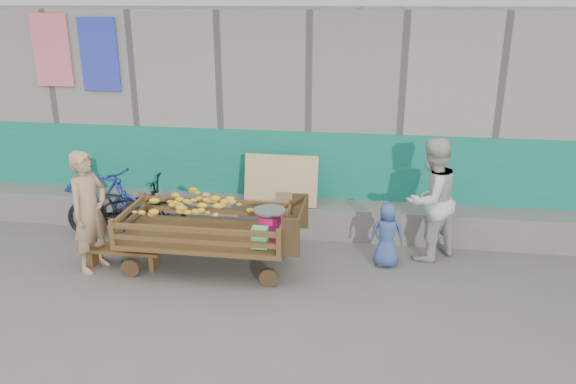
# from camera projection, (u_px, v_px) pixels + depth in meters

# --- Properties ---
(ground) EXTENTS (80.00, 80.00, 0.00)m
(ground) POSITION_uv_depth(u_px,v_px,m) (219.00, 317.00, 5.84)
(ground) COLOR #5E5A55
(ground) RESTS_ON ground
(building_wall) EXTENTS (12.00, 3.50, 3.00)m
(building_wall) POSITION_uv_depth(u_px,v_px,m) (281.00, 106.00, 9.14)
(building_wall) COLOR gray
(building_wall) RESTS_ON ground
(banana_cart) EXTENTS (2.20, 1.00, 0.94)m
(banana_cart) POSITION_uv_depth(u_px,v_px,m) (203.00, 219.00, 6.73)
(banana_cart) COLOR #4F381B
(banana_cart) RESTS_ON ground
(bench) EXTENTS (0.97, 0.29, 0.24)m
(bench) POSITION_uv_depth(u_px,v_px,m) (124.00, 252.00, 6.91)
(bench) COLOR #4F381B
(bench) RESTS_ON ground
(vendor_man) EXTENTS (0.50, 0.62, 1.49)m
(vendor_man) POSITION_uv_depth(u_px,v_px,m) (89.00, 212.00, 6.66)
(vendor_man) COLOR tan
(vendor_man) RESTS_ON ground
(woman) EXTENTS (0.96, 0.95, 1.56)m
(woman) POSITION_uv_depth(u_px,v_px,m) (431.00, 200.00, 6.95)
(woman) COLOR silver
(woman) RESTS_ON ground
(child) EXTENTS (0.41, 0.27, 0.82)m
(child) POSITION_uv_depth(u_px,v_px,m) (387.00, 235.00, 6.85)
(child) COLOR #374F90
(child) RESTS_ON ground
(bicycle_dark) EXTENTS (1.69, 0.81, 0.85)m
(bicycle_dark) POSITION_uv_depth(u_px,v_px,m) (126.00, 208.00, 7.68)
(bicycle_dark) COLOR black
(bicycle_dark) RESTS_ON ground
(bicycle_blue) EXTENTS (1.65, 0.97, 0.96)m
(bicycle_blue) POSITION_uv_depth(u_px,v_px,m) (102.00, 198.00, 7.91)
(bicycle_blue) COLOR navy
(bicycle_blue) RESTS_ON ground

